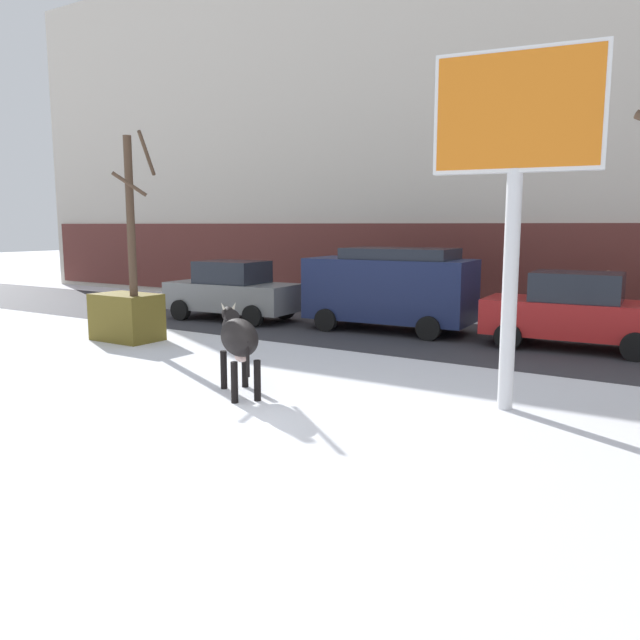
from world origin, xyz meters
name	(u,v)px	position (x,y,z in m)	size (l,w,h in m)	color
ground_plane	(209,427)	(0.00, 0.00, 0.00)	(120.00, 120.00, 0.00)	white
road_strip	(438,338)	(0.00, 8.81, 0.00)	(60.00, 5.60, 0.01)	#333338
building_facade	(524,121)	(0.00, 16.14, 6.48)	(44.00, 6.10, 13.00)	beige
cow_black	(238,338)	(-0.83, 1.69, 0.99)	(1.74, 1.51, 1.54)	black
billboard	(517,134)	(3.40, 3.27, 4.31)	(2.52, 0.57, 5.56)	silver
car_grey_sedan	(233,291)	(-6.66, 8.40, 0.91)	(4.31, 2.20, 1.84)	slate
car_navy_van	(390,287)	(-1.57, 9.15, 1.24)	(4.71, 2.35, 2.32)	#19234C
car_red_sedan	(576,311)	(3.32, 9.17, 0.91)	(4.31, 2.20, 1.84)	red
pedestrian_by_cars	(606,302)	(3.59, 11.89, 0.88)	(0.36, 0.24, 1.73)	#282833
bare_tree_far_back	(132,236)	(-6.05, 3.98, 2.68)	(0.79, 1.26, 5.13)	#4C3828
dumpster	(127,317)	(-6.64, 4.19, 0.60)	(1.70, 1.10, 1.20)	brown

